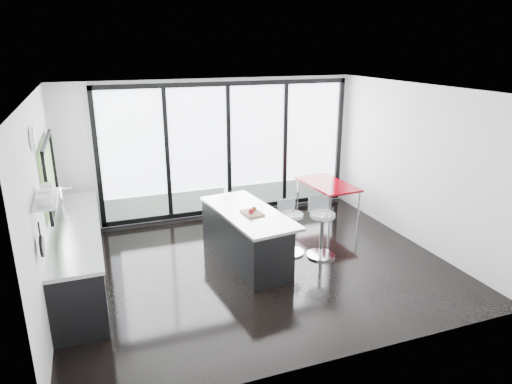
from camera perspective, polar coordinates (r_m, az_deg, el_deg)
name	(u,v)px	position (r m, az deg, el deg)	size (l,w,h in m)	color
floor	(257,265)	(7.52, 0.08, -9.12)	(6.00, 5.00, 0.00)	black
ceiling	(257,90)	(6.72, 0.09, 12.65)	(6.00, 5.00, 0.00)	white
wall_back	(227,155)	(9.37, -3.63, 4.67)	(6.00, 0.09, 2.80)	silver
wall_front	(340,248)	(4.87, 10.46, -6.90)	(6.00, 0.00, 2.80)	silver
wall_left	(45,188)	(6.83, -24.87, 0.45)	(0.26, 5.00, 2.80)	silver
wall_right	(417,166)	(8.48, 19.49, 3.13)	(0.00, 5.00, 2.80)	silver
counter_cabinets	(78,254)	(7.30, -21.32, -7.25)	(0.69, 3.24, 1.36)	black
island	(245,235)	(7.52, -1.42, -5.46)	(1.13, 2.17, 1.10)	black
bar_stool_near	(322,235)	(7.74, 8.22, -5.33)	(0.49, 0.49, 0.77)	silver
bar_stool_far	(291,233)	(7.79, 4.42, -5.19)	(0.46, 0.46, 0.73)	silver
red_table	(327,200)	(9.50, 8.86, -1.02)	(0.78, 1.36, 0.73)	#70000A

